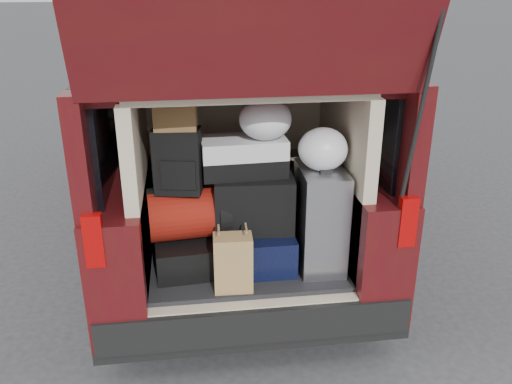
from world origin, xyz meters
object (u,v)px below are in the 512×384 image
black_hardshell (185,250)px  black_soft_case (254,203)px  red_duffel (189,213)px  backpack (178,161)px  navy_hardshell (256,244)px  kraft_bag (233,263)px  twotone_duffel (244,156)px  silver_roller (320,218)px

black_hardshell → black_soft_case: (0.45, -0.02, 0.32)m
red_duffel → backpack: backpack is taller
red_duffel → black_soft_case: 0.42m
black_soft_case → backpack: (-0.46, -0.01, 0.31)m
navy_hardshell → backpack: (-0.47, -0.03, 0.61)m
kraft_bag → black_hardshell: bearing=133.5°
kraft_bag → black_soft_case: 0.43m
navy_hardshell → twotone_duffel: bearing=146.6°
black_soft_case → kraft_bag: bearing=-114.5°
navy_hardshell → backpack: backpack is taller
navy_hardshell → black_soft_case: (-0.01, -0.01, 0.30)m
kraft_bag → red_duffel: 0.45m
kraft_bag → twotone_duffel: twotone_duffel is taller
navy_hardshell → black_soft_case: black_soft_case is taller
black_hardshell → backpack: 0.63m
navy_hardshell → red_duffel: red_duffel is taller
navy_hardshell → black_hardshell: bearing=179.2°
black_hardshell → kraft_bag: (0.29, -0.33, 0.07)m
kraft_bag → black_soft_case: (0.17, 0.31, 0.24)m
black_hardshell → black_soft_case: black_soft_case is taller
backpack → silver_roller: bearing=6.1°
black_hardshell → navy_hardshell: bearing=-4.8°
black_hardshell → red_duffel: size_ratio=1.02×
black_hardshell → red_duffel: red_duffel is taller
backpack → twotone_duffel: size_ratio=0.76×
silver_roller → kraft_bag: (-0.58, -0.23, -0.15)m
black_hardshell → backpack: backpack is taller
black_hardshell → kraft_bag: bearing=-53.1°
black_soft_case → backpack: 0.55m
silver_roller → twotone_duffel: (-0.47, 0.14, 0.38)m
black_hardshell → silver_roller: silver_roller is taller
navy_hardshell → twotone_duffel: twotone_duffel is taller
silver_roller → red_duffel: silver_roller is taller
navy_hardshell → backpack: bearing=-177.0°
silver_roller → twotone_duffel: twotone_duffel is taller
black_hardshell → silver_roller: 0.90m
black_hardshell → twotone_duffel: bearing=1.6°
backpack → navy_hardshell: bearing=14.0°
red_duffel → backpack: 0.37m
black_hardshell → navy_hardshell: navy_hardshell is taller
silver_roller → red_duffel: bearing=174.6°
silver_roller → black_soft_case: silver_roller is taller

